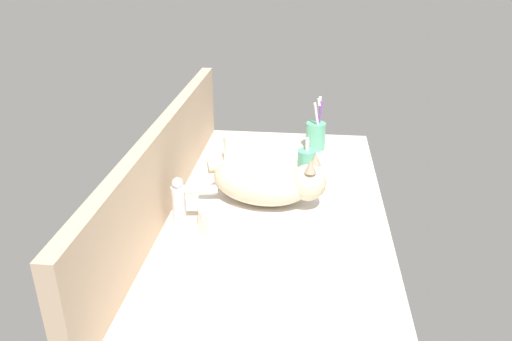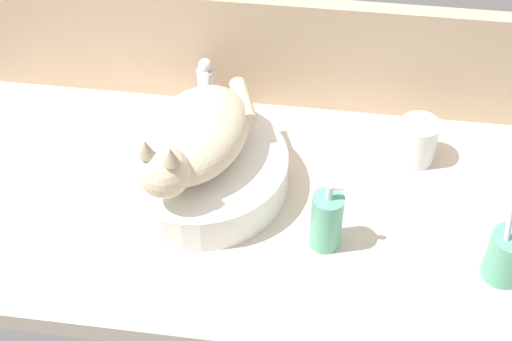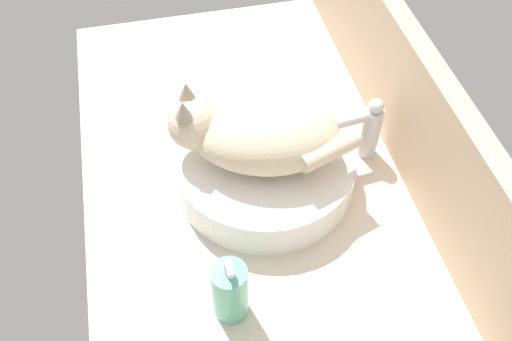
% 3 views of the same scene
% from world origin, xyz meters
% --- Properties ---
extents(ground_plane, '(1.22, 0.61, 0.04)m').
position_xyz_m(ground_plane, '(0.00, 0.00, -0.02)').
color(ground_plane, beige).
extents(backsplash_panel, '(1.22, 0.04, 0.24)m').
position_xyz_m(backsplash_panel, '(0.00, 0.29, 0.12)').
color(backsplash_panel, '#CCAD8C').
rests_on(backsplash_panel, ground_plane).
extents(sink_basin, '(0.33, 0.33, 0.07)m').
position_xyz_m(sink_basin, '(-0.07, 0.02, 0.04)').
color(sink_basin, white).
rests_on(sink_basin, ground_plane).
extents(cat, '(0.23, 0.31, 0.14)m').
position_xyz_m(cat, '(-0.07, 0.01, 0.13)').
color(cat, beige).
rests_on(cat, sink_basin).
extents(faucet, '(0.04, 0.12, 0.14)m').
position_xyz_m(faucet, '(-0.09, 0.22, 0.07)').
color(faucet, silver).
rests_on(faucet, ground_plane).
extents(soap_dispenser, '(0.05, 0.05, 0.15)m').
position_xyz_m(soap_dispenser, '(0.17, -0.09, 0.06)').
color(soap_dispenser, '#60B793').
rests_on(soap_dispenser, ground_plane).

